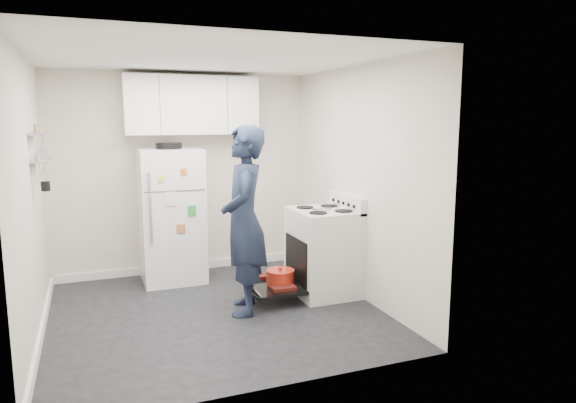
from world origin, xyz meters
name	(u,v)px	position (x,y,z in m)	size (l,w,h in m)	color
room	(209,194)	(-0.03, 0.03, 1.21)	(3.21, 3.21, 2.51)	black
electric_range	(322,252)	(1.26, 0.15, 0.47)	(0.66, 0.76, 1.10)	silver
open_oven_door	(276,282)	(0.72, 0.15, 0.19)	(0.55, 0.70, 0.23)	black
refrigerator	(171,215)	(-0.22, 1.25, 0.80)	(0.72, 0.74, 1.66)	white
upper_cabinets	(192,105)	(0.10, 1.43, 2.10)	(1.60, 0.33, 0.70)	silver
wall_shelf_rack	(41,147)	(-1.52, 0.49, 1.68)	(0.14, 0.60, 0.61)	#B2B2B7
person	(244,221)	(0.30, -0.07, 0.94)	(0.68, 0.45, 1.88)	#192138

